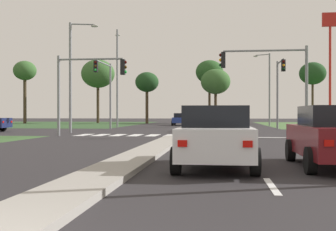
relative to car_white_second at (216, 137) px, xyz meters
name	(u,v)px	position (x,y,z in m)	size (l,w,h in m)	color
ground_plane	(187,132)	(-2.41, 22.08, -0.81)	(200.00, 200.00, 0.00)	#282628
grass_verge_far_left	(16,124)	(-27.91, 46.58, -0.80)	(35.00, 35.00, 0.01)	#2D4C28
median_island_near	(143,154)	(-2.41, 3.08, -0.74)	(1.20, 22.00, 0.14)	gray
median_island_far	(201,124)	(-2.41, 47.08, -0.74)	(1.20, 36.00, 0.14)	gray
lane_dash_near	(272,186)	(1.09, -2.63, -0.80)	(0.14, 2.00, 0.01)	silver
lane_dash_second	(250,156)	(1.09, 3.37, -0.80)	(0.14, 2.00, 0.01)	silver
lane_dash_third	(241,144)	(1.09, 9.37, -0.80)	(0.14, 2.00, 0.01)	silver
lane_dash_fourth	(236,137)	(1.09, 15.37, -0.80)	(0.14, 2.00, 0.01)	silver
stop_bar_near	(242,137)	(1.39, 15.08, -0.80)	(6.40, 0.50, 0.01)	silver
crosswalk_bar_near	(84,135)	(-8.81, 16.88, -0.80)	(0.70, 2.80, 0.01)	silver
crosswalk_bar_second	(101,135)	(-7.66, 16.88, -0.80)	(0.70, 2.80, 0.01)	silver
crosswalk_bar_third	(118,135)	(-6.51, 16.88, -0.80)	(0.70, 2.80, 0.01)	silver
crosswalk_bar_fourth	(135,135)	(-5.36, 16.88, -0.80)	(0.70, 2.80, 0.01)	silver
crosswalk_bar_fifth	(153,135)	(-4.21, 16.88, -0.80)	(0.70, 2.80, 0.01)	silver
crosswalk_bar_sixth	(170,135)	(-3.06, 16.88, -0.80)	(0.70, 2.80, 0.01)	silver
crosswalk_bar_seventh	(188,135)	(-1.91, 16.88, -0.80)	(0.70, 2.80, 0.01)	silver
crosswalk_bar_eighth	(206,136)	(-0.76, 16.88, -0.80)	(0.70, 2.80, 0.01)	silver
car_white_second	(216,137)	(0.00, 0.00, 0.00)	(2.00, 4.15, 1.59)	silver
car_blue_third	(181,119)	(-4.57, 41.69, -0.05)	(2.00, 4.20, 1.48)	navy
car_maroon_fourth	(335,136)	(3.05, 0.56, 0.01)	(1.99, 4.54, 1.60)	maroon
traffic_signal_near_left	(85,80)	(-8.32, 15.48, 2.70)	(4.48, 0.32, 5.07)	gray
traffic_signal_far_left	(105,82)	(-10.01, 26.86, 3.38)	(0.32, 5.19, 6.07)	gray
traffic_signal_near_right	(273,74)	(3.25, 15.48, 2.97)	(5.24, 0.32, 5.42)	gray
traffic_signal_far_right	(279,82)	(5.19, 27.34, 3.31)	(0.32, 3.99, 6.07)	gray
street_lamp_second	(73,71)	(-10.52, 19.70, 3.72)	(2.07, 0.66, 8.03)	gray
street_lamp_third	(117,73)	(-10.74, 34.55, 4.95)	(0.86, 2.44, 10.35)	gray
street_lamp_fourth	(268,85)	(5.73, 41.32, 3.95)	(1.93, 1.00, 8.48)	gray
pedestrian_at_median	(198,115)	(-2.13, 35.04, 0.42)	(0.34, 0.34, 1.78)	#9E8966
fastfood_pole_sign	(330,44)	(12.74, 41.29, 8.61)	(1.80, 0.40, 13.07)	red
treeline_near	(25,72)	(-28.29, 50.19, 6.75)	(3.34, 3.34, 9.17)	#423323
treeline_second	(98,74)	(-18.49, 54.42, 6.72)	(5.11, 5.11, 9.74)	#423323
treeline_third	(147,83)	(-10.47, 52.04, 5.15)	(3.42, 3.42, 7.50)	#423323
treeline_fourth	(210,72)	(-1.44, 55.03, 6.83)	(4.15, 4.15, 9.47)	#423323
treeline_fifth	(216,82)	(-0.51, 52.14, 5.19)	(4.25, 4.25, 7.85)	#423323
treeline_sixth	(313,74)	(13.23, 53.26, 6.30)	(3.76, 3.76, 8.76)	#423323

